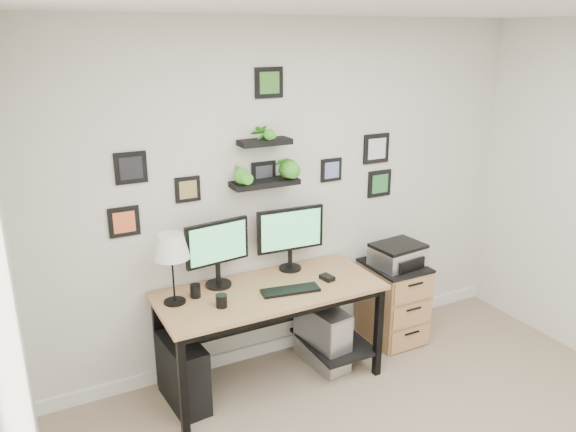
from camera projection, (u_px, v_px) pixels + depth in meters
room at (296, 339)px, 4.68m from camera, size 4.00×4.00×4.00m
desk at (272, 301)px, 4.07m from camera, size 1.60×0.70×0.75m
monitor_left at (217, 249)px, 3.94m from camera, size 0.48×0.21×0.49m
monitor_right at (290, 234)px, 4.22m from camera, size 0.53×0.18×0.49m
keyboard at (290, 290)px, 3.94m from camera, size 0.43×0.20×0.02m
mouse at (327, 278)px, 4.13m from camera, size 0.09×0.12×0.03m
table_lamp at (171, 248)px, 3.66m from camera, size 0.24×0.24×0.49m
mug at (221, 301)px, 3.71m from camera, size 0.08×0.08×0.09m
pen_cup at (195, 291)px, 3.85m from camera, size 0.07×0.07×0.09m
pc_tower_black at (183, 373)px, 3.88m from camera, size 0.26×0.50×0.48m
pc_tower_grey at (323, 336)px, 4.36m from camera, size 0.27×0.51×0.48m
file_cabinet at (393, 301)px, 4.71m from camera, size 0.43×0.53×0.67m
printer at (398, 255)px, 4.57m from camera, size 0.43×0.36×0.18m
wall_decor at (268, 159)px, 4.03m from camera, size 2.29×0.18×1.07m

